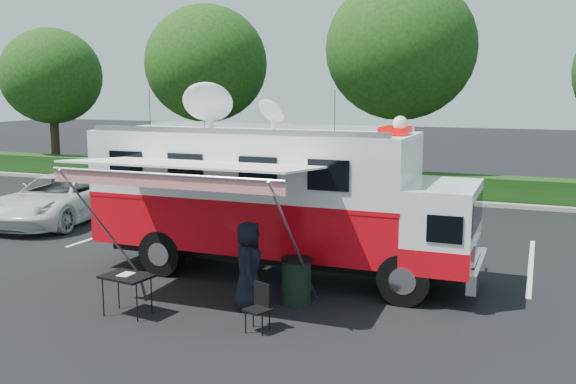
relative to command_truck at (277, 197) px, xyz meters
name	(u,v)px	position (x,y,z in m)	size (l,w,h in m)	color
ground_plane	(280,274)	(0.08, 0.00, -1.85)	(120.00, 120.00, 0.00)	black
back_border	(428,72)	(1.22, 12.90, 3.15)	(60.00, 6.14, 8.87)	#9E998E
stall_lines	(304,244)	(-0.42, 3.00, -1.85)	(24.12, 5.50, 0.01)	silver
command_truck	(277,197)	(0.00, 0.00, 0.00)	(9.00, 2.48, 4.32)	black
awning	(189,169)	(-0.81, -2.57, 0.93)	(4.91, 2.54, 2.97)	white
white_suv	(61,222)	(-8.95, 2.95, -1.85)	(2.56, 5.56, 1.55)	silver
person	(249,308)	(0.39, -2.41, -1.85)	(0.87, 0.56, 1.77)	black
folding_table	(127,278)	(-1.64, -3.61, -1.10)	(1.02, 0.79, 0.80)	black
folding_chair	(260,303)	(1.06, -3.38, -1.34)	(0.54, 0.57, 0.86)	black
trash_bin	(297,281)	(1.17, -1.77, -1.37)	(0.64, 0.64, 0.95)	black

